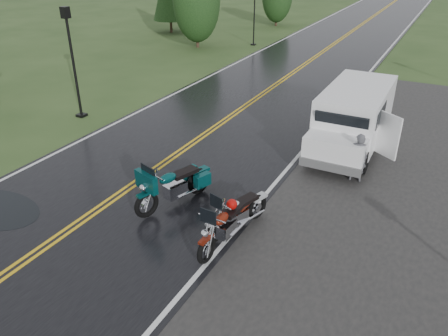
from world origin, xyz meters
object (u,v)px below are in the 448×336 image
(person_at_van, at_px, (357,158))
(lamp_post_far_left, at_px, (254,18))
(lamp_post_near_left, at_px, (74,64))
(motorcycle_silver, at_px, (213,223))
(van_white, at_px, (314,132))
(motorcycle_teal, at_px, (146,195))
(motorcycle_red, at_px, (206,240))

(person_at_van, bearing_deg, lamp_post_far_left, -67.15)
(lamp_post_near_left, height_order, lamp_post_far_left, lamp_post_near_left)
(motorcycle_silver, bearing_deg, lamp_post_near_left, 168.36)
(motorcycle_silver, height_order, van_white, van_white)
(motorcycle_silver, relative_size, person_at_van, 1.41)
(motorcycle_teal, bearing_deg, person_at_van, 64.69)
(motorcycle_teal, relative_size, lamp_post_far_left, 0.67)
(motorcycle_teal, relative_size, person_at_van, 1.62)
(motorcycle_teal, bearing_deg, lamp_post_near_left, 163.26)
(motorcycle_silver, bearing_deg, motorcycle_red, -56.92)
(van_white, bearing_deg, lamp_post_near_left, -178.42)
(motorcycle_teal, relative_size, lamp_post_near_left, 0.56)
(motorcycle_teal, xyz_separation_m, lamp_post_far_left, (-6.52, 21.39, 1.14))
(motorcycle_silver, bearing_deg, person_at_van, 82.05)
(person_at_van, height_order, lamp_post_far_left, lamp_post_far_left)
(motorcycle_red, relative_size, lamp_post_far_left, 0.60)
(van_white, relative_size, lamp_post_near_left, 1.24)
(lamp_post_far_left, bearing_deg, motorcycle_red, -68.36)
(person_at_van, bearing_deg, motorcycle_teal, 36.16)
(motorcycle_red, distance_m, motorcycle_teal, 2.47)
(van_white, relative_size, lamp_post_far_left, 1.47)
(motorcycle_teal, bearing_deg, lamp_post_far_left, 125.08)
(motorcycle_red, relative_size, motorcycle_teal, 0.90)
(motorcycle_red, distance_m, person_at_van, 5.95)
(lamp_post_far_left, bearing_deg, motorcycle_silver, -68.18)
(motorcycle_red, bearing_deg, lamp_post_far_left, 115.34)
(motorcycle_red, height_order, van_white, van_white)
(motorcycle_red, bearing_deg, van_white, 88.76)
(motorcycle_red, xyz_separation_m, van_white, (0.53, 6.15, 0.42))
(lamp_post_far_left, bearing_deg, lamp_post_near_left, -92.12)
(motorcycle_red, height_order, person_at_van, person_at_van)
(motorcycle_red, height_order, motorcycle_teal, motorcycle_teal)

